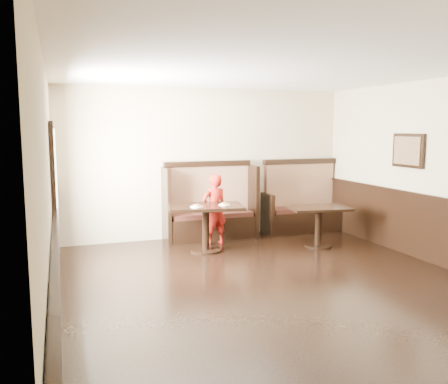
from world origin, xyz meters
name	(u,v)px	position (x,y,z in m)	size (l,w,h in m)	color
ground	(290,295)	(0.00, 0.00, 0.00)	(7.00, 7.00, 0.00)	black
room_shell	(260,240)	(-0.30, 0.28, 0.67)	(7.00, 7.00, 7.00)	beige
booth_main	(210,211)	(0.00, 3.30, 0.53)	(1.75, 0.72, 1.45)	black
booth_neighbor	(302,207)	(1.95, 3.29, 0.48)	(1.65, 0.72, 1.45)	black
table_main	(206,216)	(-0.36, 2.39, 0.60)	(1.35, 0.98, 0.78)	black
table_neighbor	(318,217)	(1.59, 2.05, 0.53)	(1.11, 0.82, 0.71)	black
child	(214,210)	(-0.07, 2.80, 0.63)	(0.46, 0.30, 1.26)	#A21911
pizza_plate_left	(196,206)	(-0.55, 2.28, 0.80)	(0.21, 0.21, 0.04)	white
pizza_plate_right	(224,204)	(-0.05, 2.33, 0.80)	(0.20, 0.20, 0.04)	white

